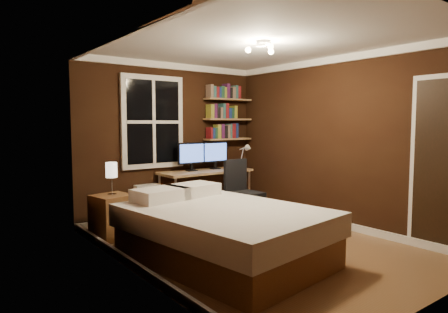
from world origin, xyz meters
TOP-DOWN VIEW (x-y plane):
  - floor at (0.00, 0.00)m, footprint 4.20×4.20m
  - wall_back at (0.00, 2.10)m, footprint 3.20×0.04m
  - wall_left at (-1.60, 0.00)m, footprint 0.04×4.20m
  - wall_right at (1.60, 0.00)m, footprint 0.04×4.20m
  - ceiling at (0.00, 0.00)m, footprint 3.20×4.20m
  - window at (-0.35, 2.06)m, footprint 1.06×0.06m
  - door at (1.59, -1.55)m, footprint 0.03×0.82m
  - ceiling_fixture at (0.00, -0.10)m, footprint 0.44×0.44m
  - bookshelf_lower at (1.08, 1.98)m, footprint 0.92×0.22m
  - books_row_lower at (1.08, 1.98)m, footprint 0.60×0.16m
  - bookshelf_middle at (1.08, 1.98)m, footprint 0.92×0.22m
  - books_row_middle at (1.08, 1.98)m, footprint 0.54×0.16m
  - bookshelf_upper at (1.08, 1.98)m, footprint 0.92×0.22m
  - books_row_upper at (1.08, 1.98)m, footprint 0.66×0.16m
  - bed at (-0.65, -0.16)m, footprint 1.87×2.40m
  - nightstand at (-1.29, 1.43)m, footprint 0.54×0.54m
  - bedside_lamp at (-1.29, 1.43)m, footprint 0.15×0.15m
  - radiator at (-0.51, 1.99)m, footprint 0.39×0.13m
  - desk at (0.47, 1.78)m, footprint 1.58×0.59m
  - monitor_left at (0.24, 1.86)m, footprint 0.51×0.12m
  - monitor_right at (0.72, 1.86)m, footprint 0.51×0.12m
  - desk_lamp at (1.15, 1.60)m, footprint 0.14×0.32m
  - office_chair at (0.44, 0.80)m, footprint 0.55×0.55m

SIDE VIEW (x-z plane):
  - floor at x=0.00m, z-range 0.00..0.00m
  - radiator at x=-0.51m, z-range 0.00..0.58m
  - nightstand at x=-1.29m, z-range 0.00..0.58m
  - bed at x=-0.65m, z-range -0.05..0.69m
  - office_chair at x=0.44m, z-range -0.12..0.88m
  - desk at x=0.47m, z-range 0.31..1.06m
  - bedside_lamp at x=-1.29m, z-range 0.58..1.02m
  - desk_lamp at x=1.15m, z-range 0.75..1.19m
  - monitor_left at x=0.24m, z-range 0.75..1.22m
  - monitor_right at x=0.72m, z-range 0.75..1.22m
  - door at x=1.59m, z-range 0.00..2.05m
  - wall_back at x=0.00m, z-range 0.00..2.50m
  - wall_left at x=-1.60m, z-range 0.00..2.50m
  - wall_right at x=1.60m, z-range 0.00..2.50m
  - bookshelf_lower at x=1.08m, z-range 1.24..1.26m
  - books_row_lower at x=1.08m, z-range 1.26..1.49m
  - window at x=-0.35m, z-range 0.82..2.28m
  - bookshelf_middle at x=1.08m, z-range 1.59..1.61m
  - books_row_middle at x=1.08m, z-range 1.61..1.84m
  - bookshelf_upper at x=1.08m, z-range 1.94..1.96m
  - books_row_upper at x=1.08m, z-range 1.96..2.20m
  - ceiling_fixture at x=0.00m, z-range 2.31..2.49m
  - ceiling at x=0.00m, z-range 2.49..2.51m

